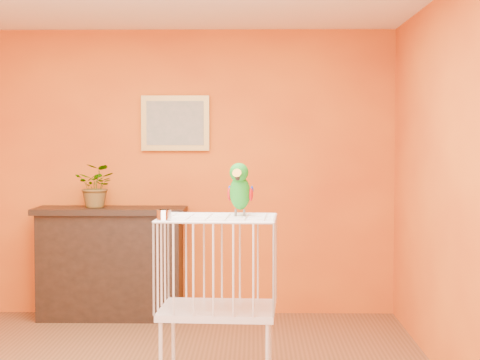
{
  "coord_description": "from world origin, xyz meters",
  "views": [
    {
      "loc": [
        0.72,
        -5.07,
        1.61
      ],
      "look_at": [
        0.63,
        0.06,
        1.35
      ],
      "focal_mm": 60.0,
      "sensor_mm": 36.0,
      "label": 1
    }
  ],
  "objects": [
    {
      "name": "birdcage",
      "position": [
        0.49,
        -0.04,
        0.58
      ],
      "size": [
        0.75,
        0.59,
        1.12
      ],
      "rotation": [
        0.0,
        0.0,
        -0.05
      ],
      "color": "silver",
      "rests_on": "ground"
    },
    {
      "name": "room_shell",
      "position": [
        0.0,
        0.0,
        1.58
      ],
      "size": [
        4.5,
        4.5,
        4.5
      ],
      "color": "orange",
      "rests_on": "ground"
    },
    {
      "name": "framed_picture",
      "position": [
        0.0,
        2.22,
        1.75
      ],
      "size": [
        0.62,
        0.04,
        0.5
      ],
      "color": "#A27F39",
      "rests_on": "room_shell"
    },
    {
      "name": "parrot",
      "position": [
        0.63,
        0.02,
        1.29
      ],
      "size": [
        0.17,
        0.31,
        0.35
      ],
      "rotation": [
        0.0,
        0.0,
        -0.14
      ],
      "color": "#59544C",
      "rests_on": "birdcage"
    },
    {
      "name": "console_cabinet",
      "position": [
        -0.57,
        2.02,
        0.5
      ],
      "size": [
        1.34,
        0.48,
        1.0
      ],
      "color": "black",
      "rests_on": "ground"
    },
    {
      "name": "potted_plant",
      "position": [
        -0.68,
        2.01,
        1.15
      ],
      "size": [
        0.41,
        0.45,
        0.3
      ],
      "primitive_type": "imported",
      "rotation": [
        0.0,
        0.0,
        -0.18
      ],
      "color": "#26722D",
      "rests_on": "console_cabinet"
    },
    {
      "name": "feed_cup",
      "position": [
        0.18,
        -0.26,
        1.15
      ],
      "size": [
        0.09,
        0.09,
        0.06
      ],
      "primitive_type": "cylinder",
      "color": "silver",
      "rests_on": "birdcage"
    }
  ]
}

